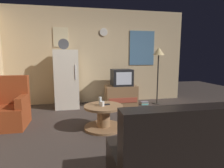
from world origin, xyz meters
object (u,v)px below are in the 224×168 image
(book_stack, at_px, (144,103))
(couch, at_px, (196,158))
(fridge, at_px, (67,79))
(mug_ceramic_white, at_px, (102,104))
(tv_stand, at_px, (121,95))
(wine_glass, at_px, (100,101))
(remote_control, at_px, (106,104))
(standing_lamp, at_px, (159,56))
(crt_tv, at_px, (122,77))
(coffee_table, at_px, (104,117))
(armchair, at_px, (8,109))

(book_stack, bearing_deg, couch, -102.13)
(fridge, distance_m, mug_ceramic_white, 1.84)
(tv_stand, bearing_deg, fridge, 176.95)
(wine_glass, height_order, book_stack, wine_glass)
(remote_control, distance_m, book_stack, 2.02)
(standing_lamp, height_order, remote_control, standing_lamp)
(mug_ceramic_white, xyz_separation_m, remote_control, (0.08, 0.06, -0.03))
(remote_control, bearing_deg, crt_tv, 52.64)
(tv_stand, relative_size, coffee_table, 1.17)
(mug_ceramic_white, xyz_separation_m, couch, (0.72, -1.68, -0.17))
(mug_ceramic_white, distance_m, couch, 1.83)
(coffee_table, xyz_separation_m, book_stack, (1.38, 1.48, -0.18))
(standing_lamp, xyz_separation_m, armchair, (-3.55, -1.07, -1.02))
(tv_stand, relative_size, crt_tv, 1.56)
(crt_tv, bearing_deg, wine_glass, -117.61)
(mug_ceramic_white, bearing_deg, coffee_table, 55.36)
(crt_tv, bearing_deg, mug_ceramic_white, -115.49)
(armchair, bearing_deg, couch, -41.56)
(remote_control, bearing_deg, wine_glass, 148.18)
(tv_stand, xyz_separation_m, remote_control, (-0.67, -1.54, 0.17))
(tv_stand, height_order, mug_ceramic_white, tv_stand)
(wine_glass, relative_size, remote_control, 1.00)
(coffee_table, height_order, armchair, armchair)
(coffee_table, bearing_deg, couch, -68.12)
(crt_tv, relative_size, standing_lamp, 0.34)
(armchair, distance_m, couch, 3.29)
(wine_glass, bearing_deg, book_stack, 44.96)
(fridge, bearing_deg, book_stack, -4.30)
(fridge, height_order, standing_lamp, fridge)
(fridge, relative_size, mug_ceramic_white, 19.67)
(wine_glass, xyz_separation_m, book_stack, (1.43, 1.43, -0.47))
(coffee_table, bearing_deg, standing_lamp, 40.72)
(tv_stand, relative_size, book_stack, 3.83)
(remote_control, height_order, couch, couch)
(standing_lamp, bearing_deg, armchair, -163.28)
(coffee_table, bearing_deg, armchair, 165.35)
(book_stack, bearing_deg, fridge, 175.70)
(mug_ceramic_white, bearing_deg, standing_lamp, 41.02)
(crt_tv, bearing_deg, book_stack, -7.11)
(armchair, bearing_deg, fridge, 48.11)
(standing_lamp, xyz_separation_m, coffee_table, (-1.78, -1.53, -1.14))
(tv_stand, relative_size, standing_lamp, 0.53)
(fridge, bearing_deg, remote_control, -64.85)
(tv_stand, bearing_deg, couch, -90.54)
(tv_stand, distance_m, couch, 3.28)
(armchair, bearing_deg, standing_lamp, 16.72)
(crt_tv, xyz_separation_m, book_stack, (0.64, -0.08, -0.73))
(coffee_table, relative_size, remote_control, 4.80)
(wine_glass, bearing_deg, couch, -67.26)
(standing_lamp, height_order, wine_glass, standing_lamp)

